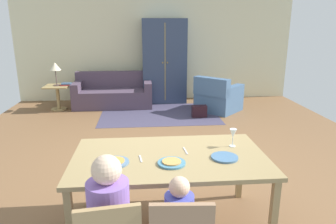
% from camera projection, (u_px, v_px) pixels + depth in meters
% --- Properties ---
extents(ground_plane, '(7.17, 6.60, 0.02)m').
position_uv_depth(ground_plane, '(166.00, 143.00, 5.33)').
color(ground_plane, brown).
extents(back_wall, '(7.17, 0.10, 2.70)m').
position_uv_depth(back_wall, '(156.00, 48.00, 8.17)').
color(back_wall, beige).
rests_on(back_wall, ground_plane).
extents(dining_table, '(1.83, 1.05, 0.76)m').
position_uv_depth(dining_table, '(170.00, 162.00, 2.95)').
color(dining_table, '#9B8354').
rests_on(dining_table, ground_plane).
extents(plate_near_man, '(0.25, 0.25, 0.02)m').
position_uv_depth(plate_near_man, '(115.00, 162.00, 2.78)').
color(plate_near_man, slate).
rests_on(plate_near_man, dining_table).
extents(pizza_near_man, '(0.17, 0.17, 0.01)m').
position_uv_depth(pizza_near_man, '(115.00, 161.00, 2.77)').
color(pizza_near_man, gold).
rests_on(pizza_near_man, plate_near_man).
extents(plate_near_child, '(0.25, 0.25, 0.02)m').
position_uv_depth(plate_near_child, '(172.00, 163.00, 2.76)').
color(plate_near_child, teal).
rests_on(plate_near_child, dining_table).
extents(pizza_near_child, '(0.17, 0.17, 0.01)m').
position_uv_depth(pizza_near_child, '(172.00, 161.00, 2.76)').
color(pizza_near_child, '#D3984C').
rests_on(pizza_near_child, plate_near_child).
extents(plate_near_woman, '(0.25, 0.25, 0.02)m').
position_uv_depth(plate_near_woman, '(225.00, 157.00, 2.88)').
color(plate_near_woman, teal).
rests_on(plate_near_woman, dining_table).
extents(wine_glass, '(0.07, 0.07, 0.19)m').
position_uv_depth(wine_glass, '(233.00, 134.00, 3.13)').
color(wine_glass, silver).
rests_on(wine_glass, dining_table).
extents(fork, '(0.03, 0.15, 0.01)m').
position_uv_depth(fork, '(141.00, 159.00, 2.86)').
color(fork, silver).
rests_on(fork, dining_table).
extents(knife, '(0.03, 0.17, 0.01)m').
position_uv_depth(knife, '(185.00, 151.00, 3.04)').
color(knife, silver).
rests_on(knife, dining_table).
extents(area_rug, '(2.60, 1.80, 0.01)m').
position_uv_depth(area_rug, '(159.00, 114.00, 7.02)').
color(area_rug, '#403B54').
rests_on(area_rug, ground_plane).
extents(couch, '(1.88, 0.86, 0.82)m').
position_uv_depth(couch, '(113.00, 94.00, 7.67)').
color(couch, '#4C3C4E').
rests_on(couch, ground_plane).
extents(armchair, '(1.21, 1.21, 0.82)m').
position_uv_depth(armchair, '(218.00, 98.00, 7.20)').
color(armchair, '#426084').
rests_on(armchair, ground_plane).
extents(armoire, '(1.10, 0.59, 2.10)m').
position_uv_depth(armoire, '(164.00, 61.00, 7.89)').
color(armoire, '#2F3D59').
rests_on(armoire, ground_plane).
extents(side_table, '(0.56, 0.56, 0.58)m').
position_uv_depth(side_table, '(58.00, 94.00, 7.29)').
color(side_table, '#9F8753').
rests_on(side_table, ground_plane).
extents(table_lamp, '(0.26, 0.26, 0.54)m').
position_uv_depth(table_lamp, '(55.00, 67.00, 7.12)').
color(table_lamp, brown).
rests_on(table_lamp, side_table).
extents(book_lower, '(0.22, 0.16, 0.03)m').
position_uv_depth(book_lower, '(66.00, 85.00, 7.25)').
color(book_lower, maroon).
rests_on(book_lower, side_table).
extents(book_upper, '(0.22, 0.16, 0.03)m').
position_uv_depth(book_upper, '(66.00, 84.00, 7.26)').
color(book_upper, '#37567A').
rests_on(book_upper, book_lower).
extents(handbag, '(0.32, 0.16, 0.26)m').
position_uv_depth(handbag, '(199.00, 111.00, 6.77)').
color(handbag, black).
rests_on(handbag, ground_plane).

